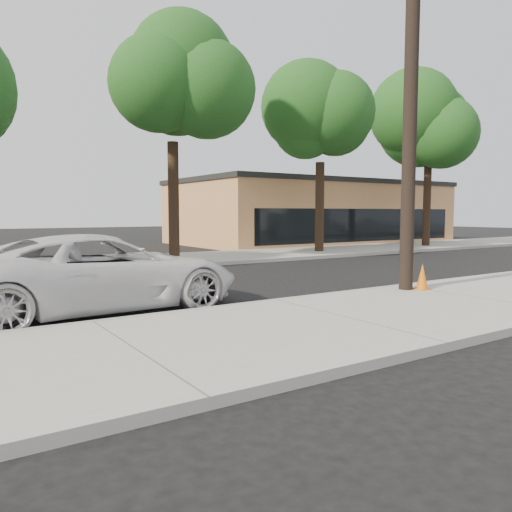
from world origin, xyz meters
The scene contains 11 objects.
ground centered at (0.00, 0.00, 0.00)m, with size 120.00×120.00×0.00m, color black.
near_sidewalk centered at (0.00, -4.30, 0.07)m, with size 90.00×4.40×0.15m, color gray.
far_sidewalk centered at (0.00, 8.50, 0.07)m, with size 90.00×5.00×0.15m, color gray.
curb_near centered at (0.00, -2.10, 0.07)m, with size 90.00×0.12×0.16m, color #9E9B93.
building_main centered at (16.00, 16.00, 2.00)m, with size 18.00×10.00×4.00m, color #C07550.
utility_pole centered at (3.60, -2.70, 4.70)m, with size 1.40×0.34×9.00m.
tree_c centered at (2.22, 7.64, 6.91)m, with size 4.96×4.80×9.55m.
tree_d centered at (10.20, 7.95, 6.37)m, with size 4.50×4.35×8.75m.
tree_e centered at (18.21, 7.74, 6.70)m, with size 4.80×4.65×9.25m.
police_cruiser centered at (-3.38, -0.56, 0.82)m, with size 2.71×5.87×1.63m, color silver.
traffic_cone centered at (3.92, -2.94, 0.46)m, with size 0.37×0.37×0.65m.
Camera 1 is at (-6.37, -11.00, 2.08)m, focal length 35.00 mm.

